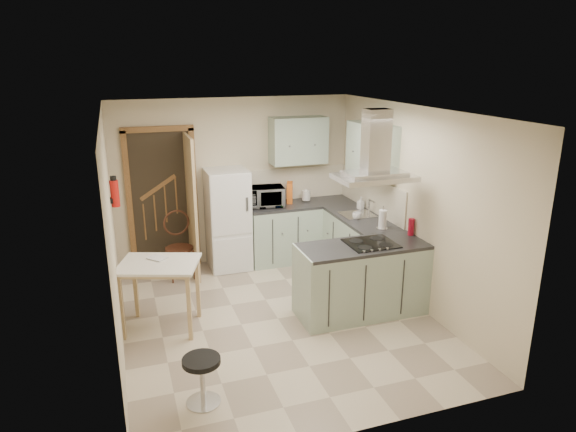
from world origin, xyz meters
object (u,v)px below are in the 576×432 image
object	(u,v)px
drop_leaf_table	(161,296)
stool	(202,381)
extractor_hood	(374,177)
bentwood_chair	(179,248)
fridge	(228,219)
peninsula	(362,279)
microwave	(265,197)

from	to	relation	value
drop_leaf_table	stool	bearing A→B (deg)	-62.96
extractor_hood	stool	size ratio (longest dim) A/B	1.92
extractor_hood	bentwood_chair	size ratio (longest dim) A/B	1.02
drop_leaf_table	stool	world-z (taller)	drop_leaf_table
fridge	bentwood_chair	world-z (taller)	fridge
extractor_hood	peninsula	bearing A→B (deg)	180.00
bentwood_chair	microwave	distance (m)	1.48
peninsula	drop_leaf_table	bearing A→B (deg)	170.19
fridge	microwave	bearing A→B (deg)	0.86
drop_leaf_table	microwave	world-z (taller)	microwave
stool	microwave	bearing A→B (deg)	63.92
bentwood_chair	stool	bearing A→B (deg)	-101.39
peninsula	extractor_hood	size ratio (longest dim) A/B	1.72
peninsula	microwave	xyz separation A→B (m)	(-0.64, 1.99, 0.60)
fridge	stool	distance (m)	3.28
fridge	drop_leaf_table	bearing A→B (deg)	-126.05
peninsula	drop_leaf_table	xyz separation A→B (m)	(-2.37, 0.41, -0.04)
stool	bentwood_chair	bearing A→B (deg)	86.49
fridge	peninsula	distance (m)	2.35
extractor_hood	bentwood_chair	bearing A→B (deg)	138.81
microwave	peninsula	bearing A→B (deg)	-65.91
peninsula	microwave	size ratio (longest dim) A/B	2.87
extractor_hood	microwave	bearing A→B (deg)	110.35
extractor_hood	microwave	xyz separation A→B (m)	(-0.74, 1.99, -0.67)
peninsula	bentwood_chair	xyz separation A→B (m)	(-1.98, 1.82, -0.01)
extractor_hood	microwave	distance (m)	2.22
extractor_hood	stool	xyz separation A→B (m)	(-2.26, -1.12, -1.49)
fridge	microwave	distance (m)	0.66
drop_leaf_table	extractor_hood	bearing A→B (deg)	9.84
microwave	drop_leaf_table	bearing A→B (deg)	-131.30
peninsula	drop_leaf_table	distance (m)	2.40
fridge	bentwood_chair	distance (m)	0.83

